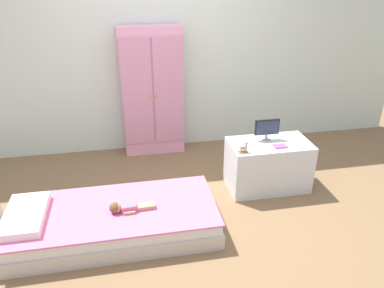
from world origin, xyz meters
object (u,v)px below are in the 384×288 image
bed (114,221)px  rocking_horse_toy (244,147)px  wardrobe (152,93)px  doll (124,208)px  tv_stand (268,165)px  book_purple (280,146)px  tv_monitor (267,128)px

bed → rocking_horse_toy: size_ratio=15.88×
wardrobe → rocking_horse_toy: 1.47m
rocking_horse_toy → doll: bearing=-162.6°
tv_stand → book_purple: book_purple is taller
tv_stand → tv_monitor: size_ratio=3.22×
bed → tv_monitor: (1.60, 0.56, 0.53)m
doll → book_purple: 1.65m
doll → tv_stand: (1.51, 0.53, -0.03)m
tv_stand → tv_monitor: 0.40m
tv_stand → wardrobe: bearing=135.5°
bed → wardrobe: wardrobe is taller
doll → tv_stand: tv_stand is taller
rocking_horse_toy → book_purple: 0.40m
wardrobe → doll: bearing=-104.5°
tv_stand → tv_monitor: tv_monitor is taller
tv_monitor → rocking_horse_toy: 0.40m
bed → doll: (0.10, -0.05, 0.17)m
tv_monitor → rocking_horse_toy: (-0.32, -0.24, -0.08)m
tv_monitor → rocking_horse_toy: size_ratio=2.26×
doll → wardrobe: size_ratio=0.25×
bed → doll: 0.20m
wardrobe → tv_stand: bearing=-44.5°
doll → tv_monitor: bearing=22.0°
bed → book_purple: size_ratio=13.97×
doll → rocking_horse_toy: size_ratio=3.42×
tv_monitor → book_purple: size_ratio=1.99×
bed → rocking_horse_toy: 1.39m
doll → tv_stand: bearing=19.2°
tv_monitor → rocking_horse_toy: bearing=-143.4°
wardrobe → tv_monitor: 1.48m
rocking_horse_toy → book_purple: (0.39, 0.05, -0.05)m
bed → doll: bearing=-26.6°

